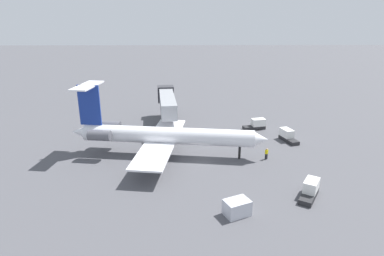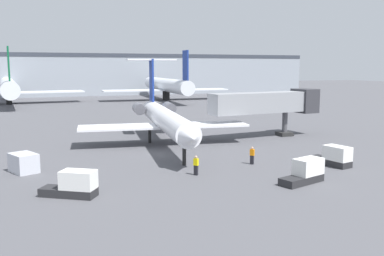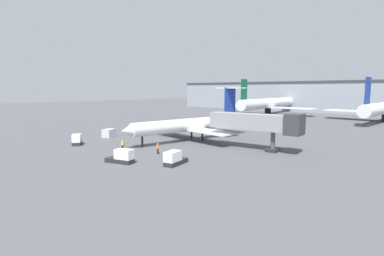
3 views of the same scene
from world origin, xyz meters
name	(u,v)px [view 1 (image 1 of 3)]	position (x,y,z in m)	size (l,w,h in m)	color
ground_plane	(200,160)	(0.00, 0.00, -0.05)	(400.00, 400.00, 0.10)	#4C4C51
regional_jet	(160,134)	(1.77, 5.71, 3.23)	(20.31, 28.92, 10.22)	white
jet_bridge	(167,101)	(16.37, 5.50, 4.49)	(15.80, 4.46, 6.18)	gray
ground_crew_marshaller	(266,154)	(-0.06, -9.51, 0.86)	(0.45, 0.47, 1.69)	black
ground_crew_loader	(245,138)	(6.37, -7.61, 0.86)	(0.46, 0.47, 1.69)	black
baggage_tug_lead	(310,190)	(-10.32, -12.05, 0.84)	(4.13, 3.33, 1.90)	#262628
baggage_tug_trailing	(256,125)	(13.21, -10.81, 0.84)	(2.22, 4.21, 1.90)	#262628
baggage_tug_spare	(288,136)	(7.24, -14.72, 0.84)	(4.23, 2.51, 1.90)	#262628
cargo_container_uld	(237,208)	(-13.75, -3.25, 0.83)	(2.70, 3.08, 1.67)	silver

